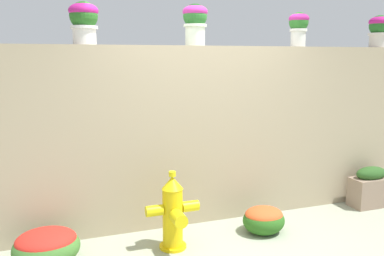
{
  "coord_description": "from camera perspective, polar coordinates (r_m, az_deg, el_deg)",
  "views": [
    {
      "loc": [
        -1.68,
        -3.47,
        1.94
      ],
      "look_at": [
        -0.16,
        0.79,
        1.16
      ],
      "focal_mm": 38.45,
      "sensor_mm": 36.0,
      "label": 1
    }
  ],
  "objects": [
    {
      "name": "ground_plane",
      "position": [
        4.32,
        5.77,
        -16.95
      ],
      "size": [
        24.0,
        24.0,
        0.0
      ],
      "primitive_type": "plane",
      "color": "#98A087"
    },
    {
      "name": "stone_wall",
      "position": [
        4.85,
        0.97,
        -0.97
      ],
      "size": [
        5.75,
        0.29,
        2.07
      ],
      "primitive_type": "cube",
      "color": "tan",
      "rests_on": "ground"
    },
    {
      "name": "potted_plant_1",
      "position": [
        4.5,
        -14.78,
        14.41
      ],
      "size": [
        0.3,
        0.3,
        0.44
      ],
      "color": "silver",
      "rests_on": "stone_wall"
    },
    {
      "name": "potted_plant_2",
      "position": [
        4.76,
        0.43,
        14.72
      ],
      "size": [
        0.28,
        0.28,
        0.46
      ],
      "color": "silver",
      "rests_on": "stone_wall"
    },
    {
      "name": "potted_plant_3",
      "position": [
        5.38,
        14.57,
        13.63
      ],
      "size": [
        0.25,
        0.25,
        0.42
      ],
      "color": "silver",
      "rests_on": "stone_wall"
    },
    {
      "name": "potted_plant_4",
      "position": [
        6.15,
        24.57,
        12.44
      ],
      "size": [
        0.29,
        0.29,
        0.42
      ],
      "color": "beige",
      "rests_on": "stone_wall"
    },
    {
      "name": "fire_hydrant",
      "position": [
        4.26,
        -2.64,
        -11.79
      ],
      "size": [
        0.55,
        0.43,
        0.81
      ],
      "color": "yellow",
      "rests_on": "ground"
    },
    {
      "name": "flower_bush_left",
      "position": [
        4.28,
        -19.55,
        -15.09
      ],
      "size": [
        0.63,
        0.56,
        0.35
      ],
      "color": "#41752F",
      "rests_on": "ground"
    },
    {
      "name": "flower_bush_right",
      "position": [
        4.77,
        9.92,
        -12.29
      ],
      "size": [
        0.48,
        0.43,
        0.31
      ],
      "color": "#2C641E",
      "rests_on": "ground"
    },
    {
      "name": "planter_box",
      "position": [
        5.93,
        23.49,
        -7.54
      ],
      "size": [
        0.52,
        0.28,
        0.53
      ],
      "color": "gray",
      "rests_on": "ground"
    }
  ]
}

